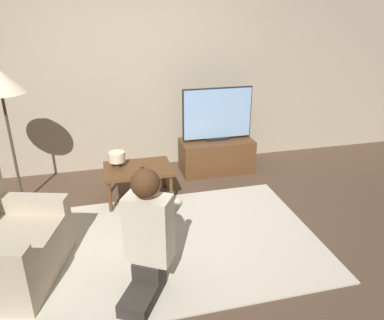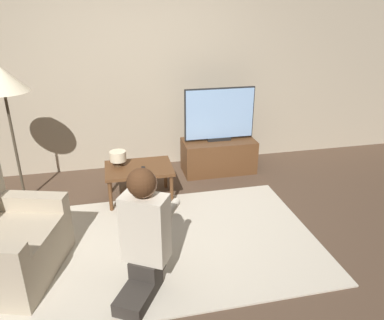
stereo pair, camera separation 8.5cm
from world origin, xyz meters
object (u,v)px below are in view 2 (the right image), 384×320
(coffee_table, at_px, (139,171))
(person_kneeling, at_px, (144,230))
(armchair, at_px, (2,244))
(table_lamp, at_px, (118,157))
(tv, at_px, (220,114))
(floor_lamp, at_px, (3,85))

(coffee_table, height_order, person_kneeling, person_kneeling)
(coffee_table, relative_size, person_kneeling, 0.73)
(armchair, xyz_separation_m, table_lamp, (0.98, 1.15, 0.20))
(tv, distance_m, person_kneeling, 2.33)
(tv, height_order, floor_lamp, floor_lamp)
(tv, xyz_separation_m, coffee_table, (-1.09, -0.54, -0.43))
(tv, height_order, armchair, tv)
(tv, distance_m, table_lamp, 1.41)
(person_kneeling, xyz_separation_m, table_lamp, (-0.14, 1.55, -0.03))
(armchair, relative_size, person_kneeling, 1.04)
(floor_lamp, relative_size, armchair, 1.44)
(tv, bearing_deg, table_lamp, -160.74)
(coffee_table, relative_size, floor_lamp, 0.49)
(tv, relative_size, floor_lamp, 0.60)
(armchair, height_order, person_kneeling, person_kneeling)
(table_lamp, bearing_deg, armchair, -130.18)
(table_lamp, bearing_deg, tv, 19.26)
(floor_lamp, xyz_separation_m, armchair, (0.09, -1.30, -1.02))
(tv, xyz_separation_m, person_kneeling, (-1.17, -2.00, -0.25))
(tv, distance_m, coffee_table, 1.29)
(coffee_table, bearing_deg, armchair, -138.15)
(floor_lamp, distance_m, person_kneeling, 2.23)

